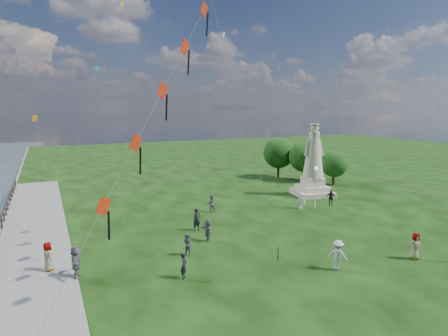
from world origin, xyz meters
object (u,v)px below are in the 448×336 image
person_4 (415,246)px  person_6 (197,220)px  person_2 (338,255)px  lamppost (316,178)px  person_0 (184,265)px  person_9 (331,198)px  person_5 (76,263)px  person_10 (48,258)px  statue (313,169)px  person_1 (187,245)px  person_7 (211,204)px  person_8 (301,201)px  person_11 (208,230)px

person_4 → person_6: 15.83m
person_2 → person_6: 11.77m
lamppost → person_0: bearing=-152.2°
lamppost → person_9: lamppost is taller
lamppost → person_5: size_ratio=2.20×
person_4 → person_10: (-21.73, 8.28, 0.00)m
person_4 → person_5: (-20.28, 6.61, 0.07)m
statue → person_5: size_ratio=4.22×
person_6 → person_9: 15.14m
lamppost → person_10: (-23.97, -4.54, -2.15)m
statue → person_1: (-18.91, -10.44, -2.28)m
person_0 → person_7: 14.14m
statue → person_7: bearing=-162.1°
person_9 → person_10: (-26.04, -4.63, 0.05)m
statue → person_8: statue is taller
statue → person_7: 13.39m
lamppost → person_6: 13.24m
person_10 → person_5: bearing=-155.5°
lamppost → person_5: bearing=-164.6°
lamppost → person_5: lamppost is taller
person_2 → person_7: size_ratio=1.17×
lamppost → person_2: size_ratio=2.24×
person_1 → person_7: size_ratio=0.96×
person_6 → person_9: person_6 is taller
person_7 → person_8: person_8 is taller
person_4 → person_5: bearing=167.9°
person_9 → person_6: bearing=-137.3°
person_8 → person_10: (-22.66, -5.09, 0.07)m
statue → person_8: bearing=-126.7°
person_11 → person_8: bearing=107.6°
person_1 → person_9: person_9 is taller
person_4 → lamppost: bearing=86.1°
statue → person_10: bearing=-149.1°
person_4 → person_8: size_ratio=1.09×
person_10 → person_11: 10.78m
person_0 → person_9: (18.93, 8.98, 0.05)m
person_5 → person_9: size_ratio=1.14×
person_6 → person_7: bearing=46.0°
person_0 → person_8: bearing=-23.4°
statue → person_10: 28.94m
person_6 → person_11: (-0.20, -2.64, -0.08)m
statue → person_6: statue is taller
person_7 → person_9: 12.25m
person_6 → person_8: person_6 is taller
person_1 → person_11: 3.02m
person_8 → person_7: bearing=-127.5°
person_1 → person_2: bearing=20.8°
person_2 → person_10: bearing=31.1°
lamppost → person_7: size_ratio=2.62×
statue → person_6: size_ratio=4.35×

